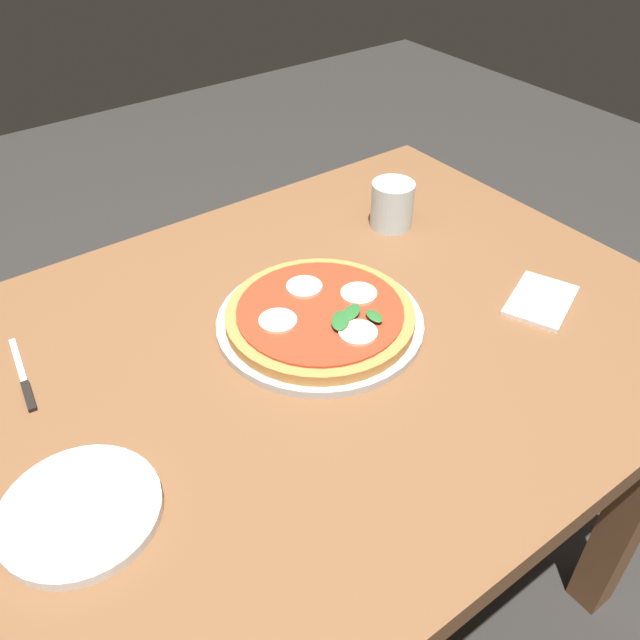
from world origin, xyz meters
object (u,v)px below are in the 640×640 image
object	(u,v)px
plate_white	(80,512)
dining_table	(301,401)
napkin	(541,301)
glass_cup	(392,205)
serving_tray	(320,322)
knife	(24,382)
pizza	(320,315)

from	to	relation	value
plate_white	dining_table	bearing A→B (deg)	-165.84
napkin	glass_cup	xyz separation A→B (m)	(0.04, -0.33, 0.04)
serving_tray	knife	world-z (taller)	serving_tray
plate_white	napkin	distance (m)	0.75
serving_tray	napkin	size ratio (longest dim) A/B	2.46
pizza	plate_white	distance (m)	0.44
serving_tray	napkin	bearing A→B (deg)	152.81
pizza	knife	size ratio (longest dim) A/B	1.72
dining_table	knife	size ratio (longest dim) A/B	7.24
glass_cup	serving_tray	bearing A→B (deg)	29.55
pizza	dining_table	bearing A→B (deg)	18.93
serving_tray	pizza	bearing A→B (deg)	61.93
pizza	napkin	bearing A→B (deg)	153.47
dining_table	glass_cup	world-z (taller)	glass_cup
napkin	knife	xyz separation A→B (m)	(0.73, -0.31, -0.00)
plate_white	glass_cup	size ratio (longest dim) A/B	2.14
dining_table	plate_white	xyz separation A→B (m)	(0.37, 0.09, 0.12)
napkin	knife	size ratio (longest dim) A/B	0.77
dining_table	glass_cup	bearing A→B (deg)	-151.63
serving_tray	napkin	distance (m)	0.36
pizza	napkin	distance (m)	0.36
dining_table	napkin	distance (m)	0.42
knife	plate_white	bearing A→B (deg)	86.57
serving_tray	glass_cup	distance (m)	0.33
napkin	knife	world-z (taller)	napkin
knife	serving_tray	bearing A→B (deg)	160.99
serving_tray	glass_cup	size ratio (longest dim) A/B	3.67
serving_tray	dining_table	bearing A→B (deg)	21.68
plate_white	knife	world-z (taller)	plate_white
plate_white	napkin	world-z (taller)	plate_white
dining_table	napkin	xyz separation A→B (m)	(-0.38, 0.14, 0.12)
pizza	knife	bearing A→B (deg)	-19.55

